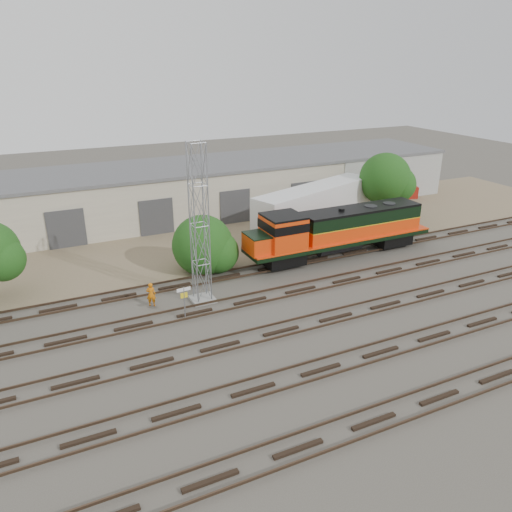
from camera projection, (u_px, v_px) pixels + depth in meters
name	position (u px, v px, depth m)	size (l,w,h in m)	color
ground	(311.00, 299.00, 34.59)	(140.00, 140.00, 0.00)	#47423A
dirt_strip	(228.00, 234.00, 47.14)	(80.00, 16.00, 0.02)	#726047
tracks	(336.00, 317.00, 32.05)	(80.00, 20.40, 0.28)	black
warehouse	(199.00, 188.00, 52.85)	(58.40, 10.40, 5.30)	beige
locomotive	(337.00, 230.00, 41.17)	(16.79, 2.95, 4.04)	black
signal_tower	(200.00, 228.00, 32.48)	(1.59, 1.59, 10.81)	gray
sign_post	(184.00, 297.00, 31.44)	(0.92, 0.09, 2.24)	gray
worker	(151.00, 294.00, 33.39)	(0.62, 0.41, 1.69)	orange
semi_trailer	(317.00, 203.00, 47.11)	(14.51, 7.53, 4.42)	white
dumpster_blue	(396.00, 198.00, 56.58)	(1.60, 1.50, 1.50)	navy
dumpster_red	(410.00, 192.00, 59.13)	(1.50, 1.40, 1.40)	maroon
tree_mid	(206.00, 247.00, 38.55)	(4.97, 4.74, 4.74)	#382619
tree_east	(388.00, 180.00, 49.54)	(5.38, 5.12, 6.91)	#382619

